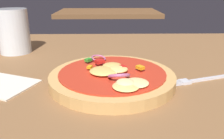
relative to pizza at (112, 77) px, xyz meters
name	(u,v)px	position (x,y,z in m)	size (l,w,h in m)	color
dining_table	(122,86)	(0.02, 0.02, -0.03)	(1.14, 0.92, 0.03)	brown
pizza	(112,77)	(0.00, 0.00, 0.00)	(0.23, 0.23, 0.04)	tan
fork	(200,79)	(0.17, 0.01, -0.01)	(0.16, 0.06, 0.01)	silver
beer_glass	(14,32)	(-0.26, 0.22, 0.04)	(0.08, 0.08, 0.12)	silver
napkin	(0,85)	(-0.21, -0.01, -0.01)	(0.15, 0.13, 0.00)	silver
background_table	(108,13)	(0.00, 1.36, -0.03)	(0.74, 0.47, 0.03)	brown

